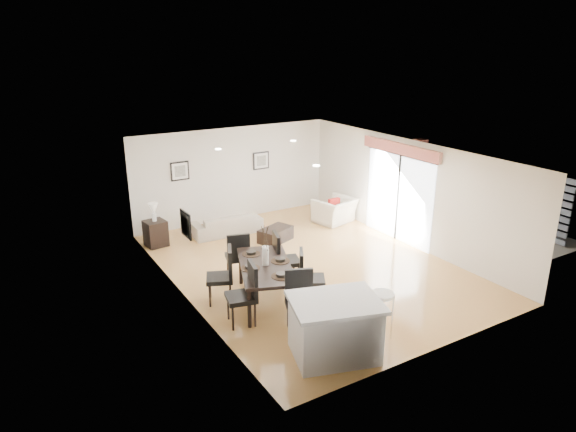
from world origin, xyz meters
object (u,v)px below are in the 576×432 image
dining_chair_efar (282,256)px  bar_stool (382,300)px  dining_table (266,269)px  coffee_table (276,235)px  dining_chair_foot (238,254)px  kitchen_island (335,328)px  armchair (335,210)px  dining_chair_wnear (246,290)px  sofa (227,224)px  dining_chair_enear (307,274)px  side_table (156,233)px  dining_chair_wfar (224,272)px  dining_chair_head (300,297)px

dining_chair_efar → bar_stool: bearing=-153.7°
dining_table → coffee_table: (1.81, 2.80, -0.55)m
dining_chair_efar → dining_chair_foot: size_ratio=1.07×
dining_chair_foot → coffee_table: size_ratio=1.23×
kitchen_island → dining_table: bearing=109.6°
armchair → dining_chair_wnear: 6.01m
dining_chair_efar → dining_chair_foot: dining_chair_efar is taller
sofa → kitchen_island: size_ratio=1.10×
sofa → dining_chair_enear: (-0.25, -4.41, 0.34)m
armchair → dining_chair_wnear: dining_chair_wnear is taller
armchair → dining_chair_efar: size_ratio=0.92×
dining_chair_efar → side_table: 3.96m
dining_chair_enear → kitchen_island: dining_chair_enear is taller
side_table → dining_chair_foot: bearing=-71.8°
dining_chair_wfar → coffee_table: size_ratio=1.28×
dining_table → dining_chair_foot: bearing=112.2°
armchair → dining_chair_enear: bearing=34.2°
dining_chair_wfar → bar_stool: size_ratio=1.30×
armchair → dining_chair_wfar: bearing=16.8°
bar_stool → armchair: bearing=61.7°
bar_stool → dining_chair_efar: bearing=98.6°
bar_stool → kitchen_island: bearing=-180.0°
sofa → dining_table: 4.11m
dining_table → dining_chair_wfar: dining_chair_wfar is taller
dining_chair_wfar → dining_chair_head: (0.73, -1.67, -0.01)m
dining_chair_head → dining_chair_foot: size_ratio=1.03×
armchair → dining_chair_efar: bearing=25.4°
armchair → dining_chair_head: (-3.98, -4.43, 0.28)m
dining_table → dining_chair_wfar: 0.83m
kitchen_island → dining_chair_head: bearing=110.2°
sofa → dining_chair_wnear: 4.79m
sofa → side_table: side_table is taller
dining_chair_wfar → dining_chair_enear: dining_chair_wfar is taller
armchair → bar_stool: bearing=48.1°
sofa → dining_chair_efar: bearing=88.1°
sofa → kitchen_island: (-0.86, -6.18, 0.24)m
armchair → bar_stool: (-2.92, -5.43, 0.41)m
dining_chair_wfar → kitchen_island: bearing=39.9°
kitchen_island → bar_stool: 1.04m
kitchen_island → bar_stool: (1.01, 0.00, 0.24)m
armchair → kitchen_island: kitchen_island is taller
bar_stool → dining_chair_foot: bearing=108.2°
dining_chair_efar → coffee_table: dining_chair_efar is taller
kitchen_island → armchair: bearing=71.3°
coffee_table → kitchen_island: (-1.72, -5.01, 0.34)m
sofa → dining_chair_wnear: bearing=72.5°
dining_chair_wnear → dining_chair_foot: 1.85m
dining_table → sofa: bearing=97.6°
dining_table → dining_chair_wnear: bearing=-122.2°
kitchen_island → dining_chair_wnear: bearing=131.7°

